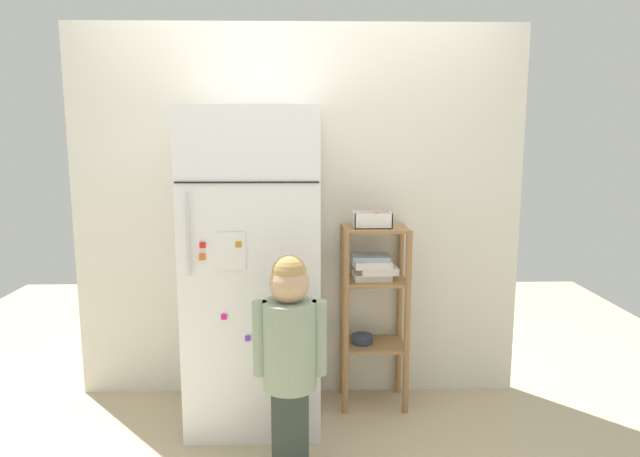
% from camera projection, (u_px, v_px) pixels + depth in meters
% --- Properties ---
extents(ground_plane, '(6.00, 6.00, 0.00)m').
position_uv_depth(ground_plane, '(298.00, 417.00, 3.23)').
color(ground_plane, tan).
extents(kitchen_wall_back, '(2.70, 0.03, 2.24)m').
position_uv_depth(kitchen_wall_back, '(298.00, 215.00, 3.41)').
color(kitchen_wall_back, silver).
rests_on(kitchen_wall_back, ground).
extents(refrigerator, '(0.71, 0.66, 1.74)m').
position_uv_depth(refrigerator, '(255.00, 269.00, 3.11)').
color(refrigerator, white).
rests_on(refrigerator, ground).
extents(child_standing, '(0.34, 0.25, 1.06)m').
position_uv_depth(child_standing, '(290.00, 344.00, 2.60)').
color(child_standing, '#333D35').
rests_on(child_standing, ground).
extents(pantry_shelf_unit, '(0.39, 0.30, 1.08)m').
position_uv_depth(pantry_shelf_unit, '(373.00, 293.00, 3.30)').
color(pantry_shelf_unit, '#9E7247').
rests_on(pantry_shelf_unit, ground).
extents(fruit_bin, '(0.21, 0.15, 0.09)m').
position_uv_depth(fruit_bin, '(373.00, 220.00, 3.24)').
color(fruit_bin, white).
rests_on(fruit_bin, pantry_shelf_unit).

